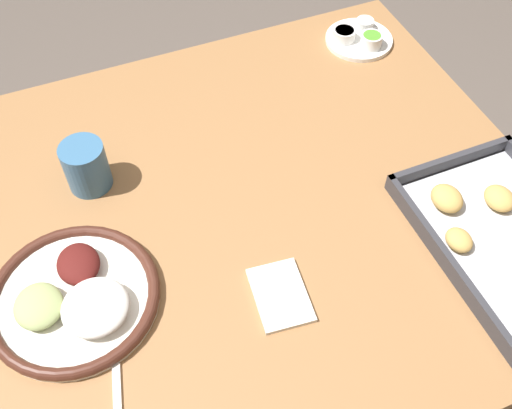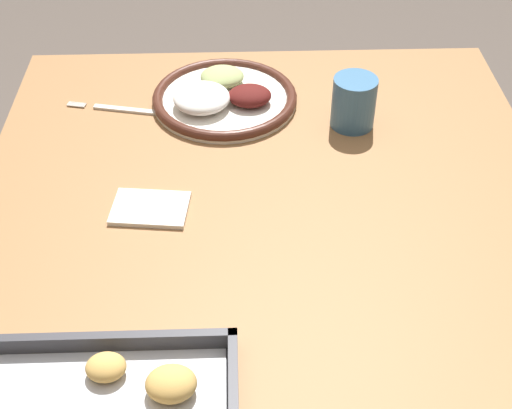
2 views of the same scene
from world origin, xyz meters
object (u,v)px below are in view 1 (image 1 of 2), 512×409
object	(u,v)px
dinner_plate	(75,297)
baking_tray	(506,237)
drinking_cup	(86,166)
napkin	(280,295)
saucer_plate	(359,37)
fork	(118,404)

from	to	relation	value
dinner_plate	baking_tray	size ratio (longest dim) A/B	0.73
drinking_cup	napkin	size ratio (longest dim) A/B	0.74
saucer_plate	napkin	xyz separation A→B (m)	(0.53, -0.43, -0.01)
saucer_plate	napkin	size ratio (longest dim) A/B	1.19
baking_tray	drinking_cup	distance (m)	0.74
saucer_plate	baking_tray	xyz separation A→B (m)	(0.58, -0.03, -0.00)
saucer_plate	baking_tray	world-z (taller)	baking_tray
fork	saucer_plate	bearing A→B (deg)	142.42
fork	napkin	size ratio (longest dim) A/B	1.55
fork	drinking_cup	distance (m)	0.43
fork	drinking_cup	size ratio (longest dim) A/B	2.09
baking_tray	saucer_plate	bearing A→B (deg)	176.88
drinking_cup	napkin	world-z (taller)	drinking_cup
fork	baking_tray	bearing A→B (deg)	104.23
fork	napkin	bearing A→B (deg)	116.44
baking_tray	napkin	xyz separation A→B (m)	(-0.05, -0.40, -0.01)
fork	saucer_plate	distance (m)	0.94
saucer_plate	drinking_cup	xyz separation A→B (m)	(0.18, -0.66, 0.03)
saucer_plate	drinking_cup	world-z (taller)	drinking_cup
drinking_cup	napkin	bearing A→B (deg)	32.97
fork	baking_tray	distance (m)	0.68
dinner_plate	baking_tray	xyz separation A→B (m)	(0.16, 0.70, -0.00)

